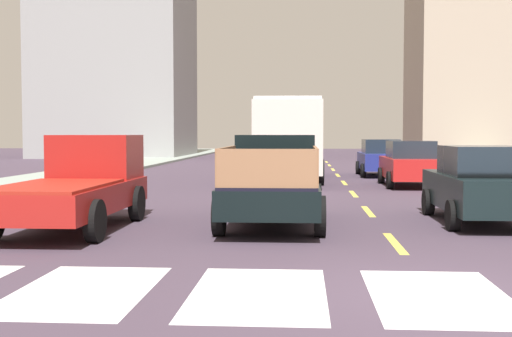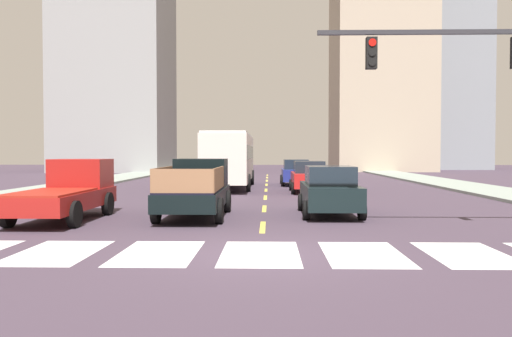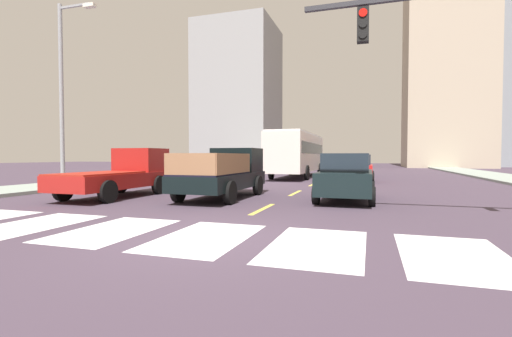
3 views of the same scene
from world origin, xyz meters
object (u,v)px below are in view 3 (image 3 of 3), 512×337
at_px(pickup_dark, 123,173).
at_px(streetlight_left, 64,88).
at_px(sedan_mid, 358,168).
at_px(sedan_near_right, 346,177).
at_px(pickup_stakebed, 226,173).
at_px(sedan_far, 355,166).
at_px(city_bus, 297,152).

distance_m(pickup_dark, streetlight_left, 6.44).
bearing_deg(sedan_mid, sedan_near_right, -89.70).
bearing_deg(pickup_dark, pickup_stakebed, 10.99).
distance_m(pickup_stakebed, sedan_near_right, 4.63).
relative_size(pickup_dark, sedan_far, 1.18).
bearing_deg(streetlight_left, sedan_near_right, -1.97).
relative_size(sedan_near_right, sedan_far, 1.00).
height_order(pickup_stakebed, sedan_near_right, pickup_stakebed).
bearing_deg(pickup_dark, city_bus, 72.30).
height_order(sedan_mid, sedan_far, same).
bearing_deg(pickup_stakebed, sedan_far, 75.62).
distance_m(pickup_stakebed, pickup_dark, 4.22).
height_order(sedan_near_right, streetlight_left, streetlight_left).
bearing_deg(pickup_dark, sedan_near_right, 6.11).
bearing_deg(pickup_dark, sedan_mid, 51.00).
bearing_deg(sedan_far, sedan_mid, -86.65).
bearing_deg(sedan_near_right, sedan_mid, 87.32).
height_order(pickup_dark, city_bus, city_bus).
relative_size(sedan_mid, sedan_far, 1.00).
relative_size(pickup_stakebed, pickup_dark, 1.00).
relative_size(pickup_stakebed, sedan_near_right, 1.18).
relative_size(city_bus, sedan_far, 2.45).
height_order(city_bus, sedan_near_right, city_bus).
relative_size(pickup_dark, sedan_mid, 1.18).
bearing_deg(city_bus, sedan_far, 34.83).
bearing_deg(sedan_mid, streetlight_left, -143.05).
xyz_separation_m(sedan_mid, streetlight_left, (-13.51, -9.93, 4.11)).
xyz_separation_m(pickup_stakebed, streetlight_left, (-8.83, 0.75, 4.03)).
relative_size(city_bus, sedan_near_right, 2.45).
relative_size(pickup_dark, city_bus, 0.48).
bearing_deg(streetlight_left, sedan_far, 50.93).
height_order(pickup_dark, sedan_near_right, pickup_dark).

